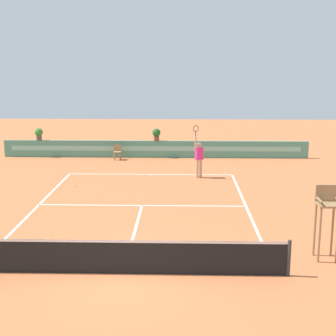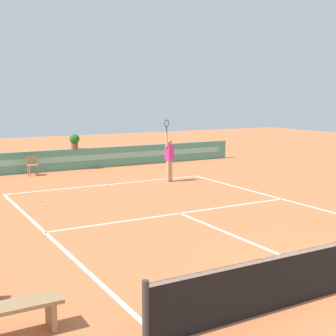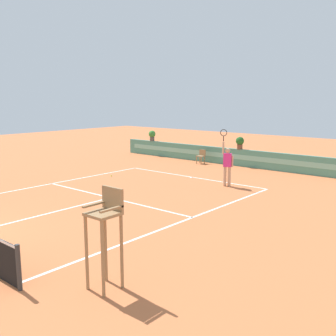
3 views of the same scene
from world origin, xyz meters
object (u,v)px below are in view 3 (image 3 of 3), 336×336
object	(u,v)px
tennis_player	(227,163)
potted_plant_centre	(240,142)
potted_plant_far_left	(152,135)
umpire_chair	(106,226)
tennis_ball_near_baseline	(111,176)
ball_kid_chair	(201,156)

from	to	relation	value
tennis_player	potted_plant_centre	size ratio (longest dim) A/B	3.57
tennis_player	potted_plant_centre	xyz separation A→B (m)	(-2.33, 5.12, 0.36)
potted_plant_far_left	potted_plant_centre	size ratio (longest dim) A/B	1.00
umpire_chair	tennis_ball_near_baseline	distance (m)	12.19
tennis_player	tennis_ball_near_baseline	size ratio (longest dim) A/B	38.01
potted_plant_far_left	tennis_player	bearing A→B (deg)	-28.82
tennis_player	tennis_ball_near_baseline	bearing A→B (deg)	-161.65
ball_kid_chair	tennis_ball_near_baseline	xyz separation A→B (m)	(-1.15, -6.29, -0.44)
umpire_chair	potted_plant_centre	bearing A→B (deg)	110.42
ball_kid_chair	potted_plant_centre	xyz separation A→B (m)	(2.23, 0.73, 0.93)
tennis_ball_near_baseline	potted_plant_far_left	xyz separation A→B (m)	(-3.60, 7.02, 1.38)
umpire_chair	potted_plant_centre	world-z (taller)	umpire_chair
umpire_chair	tennis_player	bearing A→B (deg)	108.24
tennis_player	potted_plant_far_left	bearing A→B (deg)	151.18
ball_kid_chair	umpire_chair	bearing A→B (deg)	-61.35
ball_kid_chair	tennis_player	xyz separation A→B (m)	(4.57, -4.39, 0.57)
tennis_ball_near_baseline	tennis_player	bearing A→B (deg)	18.35
umpire_chair	tennis_player	xyz separation A→B (m)	(-3.30, 10.00, -0.29)
potted_plant_centre	umpire_chair	bearing A→B (deg)	-69.58
potted_plant_centre	tennis_ball_near_baseline	bearing A→B (deg)	-115.70
potted_plant_far_left	umpire_chair	bearing A→B (deg)	-50.19
umpire_chair	ball_kid_chair	xyz separation A→B (m)	(-7.86, 14.39, -0.86)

